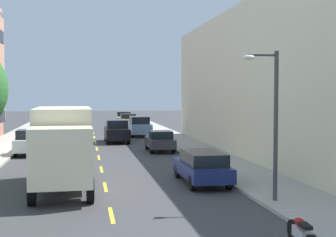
{
  "coord_description": "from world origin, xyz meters",
  "views": [
    {
      "loc": [
        -0.85,
        -9.08,
        4.09
      ],
      "look_at": [
        4.71,
        22.91,
        2.44
      ],
      "focal_mm": 51.13,
      "sensor_mm": 36.0,
      "label": 1
    }
  ],
  "objects_px": {
    "parked_suv_sky": "(139,126)",
    "parked_hatchback_silver": "(47,131)",
    "street_lamp": "(271,112)",
    "parked_hatchback_charcoal": "(160,141)",
    "moving_black_sedan": "(117,131)",
    "parked_wagon_red": "(55,123)",
    "parked_pickup_white": "(33,142)",
    "parked_wagon_navy": "(202,166)",
    "parked_pickup_champagne": "(124,119)",
    "parked_suv_teal": "(50,125)",
    "delivery_box_truck": "(63,144)",
    "parked_pickup_orange": "(129,122)",
    "parked_motorcycle": "(302,234)"
  },
  "relations": [
    {
      "from": "parked_suv_sky",
      "to": "parked_hatchback_silver",
      "type": "xyz_separation_m",
      "value": [
        -8.69,
        -1.54,
        -0.23
      ]
    },
    {
      "from": "street_lamp",
      "to": "parked_hatchback_charcoal",
      "type": "bearing_deg",
      "value": 95.07
    },
    {
      "from": "moving_black_sedan",
      "to": "parked_suv_sky",
      "type": "bearing_deg",
      "value": 65.35
    },
    {
      "from": "parked_wagon_red",
      "to": "moving_black_sedan",
      "type": "xyz_separation_m",
      "value": [
        6.06,
        -15.98,
        0.18
      ]
    },
    {
      "from": "parked_pickup_white",
      "to": "parked_wagon_red",
      "type": "xyz_separation_m",
      "value": [
        0.16,
        22.97,
        -0.02
      ]
    },
    {
      "from": "parked_wagon_navy",
      "to": "parked_hatchback_silver",
      "type": "distance_m",
      "value": 25.28
    },
    {
      "from": "parked_wagon_navy",
      "to": "parked_pickup_champagne",
      "type": "xyz_separation_m",
      "value": [
        -0.12,
        42.49,
        0.02
      ]
    },
    {
      "from": "parked_suv_teal",
      "to": "moving_black_sedan",
      "type": "height_order",
      "value": "same"
    },
    {
      "from": "delivery_box_truck",
      "to": "parked_pickup_orange",
      "type": "relative_size",
      "value": 1.39
    },
    {
      "from": "parked_hatchback_charcoal",
      "to": "parked_hatchback_silver",
      "type": "bearing_deg",
      "value": 127.96
    },
    {
      "from": "street_lamp",
      "to": "parked_hatchback_charcoal",
      "type": "relative_size",
      "value": 1.38
    },
    {
      "from": "parked_suv_teal",
      "to": "parked_suv_sky",
      "type": "bearing_deg",
      "value": -23.31
    },
    {
      "from": "parked_pickup_champagne",
      "to": "parked_wagon_red",
      "type": "distance_m",
      "value": 10.95
    },
    {
      "from": "parked_hatchback_silver",
      "to": "parked_pickup_orange",
      "type": "height_order",
      "value": "parked_pickup_orange"
    },
    {
      "from": "moving_black_sedan",
      "to": "parked_pickup_orange",
      "type": "bearing_deg",
      "value": 81.06
    },
    {
      "from": "parked_hatchback_charcoal",
      "to": "parked_pickup_white",
      "type": "bearing_deg",
      "value": 179.02
    },
    {
      "from": "parked_wagon_navy",
      "to": "parked_motorcycle",
      "type": "bearing_deg",
      "value": -87.92
    },
    {
      "from": "parked_suv_sky",
      "to": "parked_wagon_red",
      "type": "relative_size",
      "value": 1.02
    },
    {
      "from": "street_lamp",
      "to": "parked_wagon_red",
      "type": "bearing_deg",
      "value": 104.25
    },
    {
      "from": "street_lamp",
      "to": "parked_pickup_champagne",
      "type": "height_order",
      "value": "street_lamp"
    },
    {
      "from": "parked_hatchback_charcoal",
      "to": "parked_pickup_white",
      "type": "xyz_separation_m",
      "value": [
        -8.83,
        0.15,
        0.07
      ]
    },
    {
      "from": "parked_suv_teal",
      "to": "parked_hatchback_charcoal",
      "type": "bearing_deg",
      "value": -61.9
    },
    {
      "from": "delivery_box_truck",
      "to": "parked_pickup_orange",
      "type": "xyz_separation_m",
      "value": [
        6.11,
        35.68,
        -1.13
      ]
    },
    {
      "from": "parked_hatchback_charcoal",
      "to": "parked_suv_teal",
      "type": "height_order",
      "value": "parked_suv_teal"
    },
    {
      "from": "parked_wagon_navy",
      "to": "parked_suv_sky",
      "type": "xyz_separation_m",
      "value": [
        -0.04,
        25.26,
        0.18
      ]
    },
    {
      "from": "parked_suv_sky",
      "to": "parked_pickup_champagne",
      "type": "relative_size",
      "value": 0.9
    },
    {
      "from": "parked_wagon_red",
      "to": "parked_hatchback_silver",
      "type": "xyz_separation_m",
      "value": [
        -0.06,
        -11.92,
        -0.05
      ]
    },
    {
      "from": "street_lamp",
      "to": "parked_pickup_white",
      "type": "relative_size",
      "value": 1.04
    },
    {
      "from": "parked_pickup_champagne",
      "to": "parked_pickup_orange",
      "type": "height_order",
      "value": "same"
    },
    {
      "from": "moving_black_sedan",
      "to": "parked_suv_teal",
      "type": "bearing_deg",
      "value": 123.49
    },
    {
      "from": "parked_hatchback_charcoal",
      "to": "parked_wagon_navy",
      "type": "height_order",
      "value": "same"
    },
    {
      "from": "delivery_box_truck",
      "to": "parked_wagon_navy",
      "type": "height_order",
      "value": "delivery_box_truck"
    },
    {
      "from": "parked_pickup_champagne",
      "to": "parked_suv_teal",
      "type": "height_order",
      "value": "parked_suv_teal"
    },
    {
      "from": "parked_wagon_navy",
      "to": "parked_pickup_white",
      "type": "distance_m",
      "value": 15.44
    },
    {
      "from": "street_lamp",
      "to": "moving_black_sedan",
      "type": "relative_size",
      "value": 1.15
    },
    {
      "from": "parked_wagon_navy",
      "to": "moving_black_sedan",
      "type": "bearing_deg",
      "value": 97.55
    },
    {
      "from": "parked_wagon_red",
      "to": "parked_hatchback_silver",
      "type": "height_order",
      "value": "same"
    },
    {
      "from": "parked_pickup_orange",
      "to": "parked_motorcycle",
      "type": "bearing_deg",
      "value": -89.43
    },
    {
      "from": "street_lamp",
      "to": "parked_pickup_white",
      "type": "bearing_deg",
      "value": 121.15
    },
    {
      "from": "street_lamp",
      "to": "parked_wagon_red",
      "type": "height_order",
      "value": "street_lamp"
    },
    {
      "from": "street_lamp",
      "to": "parked_pickup_champagne",
      "type": "distance_m",
      "value": 47.02
    },
    {
      "from": "parked_suv_sky",
      "to": "moving_black_sedan",
      "type": "bearing_deg",
      "value": -114.65
    },
    {
      "from": "delivery_box_truck",
      "to": "parked_hatchback_charcoal",
      "type": "distance_m",
      "value": 14.11
    },
    {
      "from": "street_lamp",
      "to": "parked_motorcycle",
      "type": "xyz_separation_m",
      "value": [
        -1.17,
        -5.05,
        -3.01
      ]
    },
    {
      "from": "parked_pickup_champagne",
      "to": "parked_motorcycle",
      "type": "bearing_deg",
      "value": -89.49
    },
    {
      "from": "parked_suv_sky",
      "to": "parked_motorcycle",
      "type": "relative_size",
      "value": 2.34
    },
    {
      "from": "parked_pickup_orange",
      "to": "parked_hatchback_silver",
      "type": "bearing_deg",
      "value": -126.01
    },
    {
      "from": "parked_hatchback_charcoal",
      "to": "parked_hatchback_silver",
      "type": "distance_m",
      "value": 14.21
    },
    {
      "from": "parked_hatchback_charcoal",
      "to": "parked_suv_sky",
      "type": "xyz_separation_m",
      "value": [
        -0.05,
        12.74,
        0.23
      ]
    },
    {
      "from": "parked_hatchback_silver",
      "to": "parked_suv_teal",
      "type": "relative_size",
      "value": 0.83
    }
  ]
}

